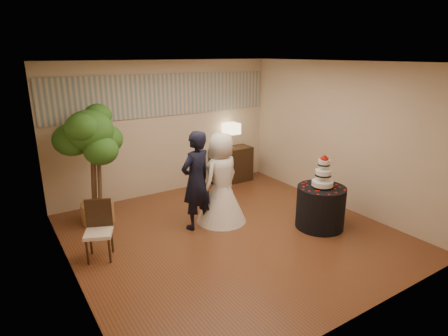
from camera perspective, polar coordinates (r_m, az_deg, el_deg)
floor at (r=6.42m, az=1.20°, el=-10.03°), size 5.00×5.00×0.00m
ceiling at (r=5.71m, az=1.38°, el=15.82°), size 5.00×5.00×0.00m
wall_back at (r=8.05m, az=-8.78°, el=5.98°), size 5.00×0.06×2.80m
wall_front at (r=4.19m, az=20.88°, el=-5.48°), size 5.00×0.06×2.80m
wall_left at (r=5.02m, az=-23.11°, el=-2.06°), size 0.06×5.00×2.80m
wall_right at (r=7.56m, az=17.24°, el=4.69°), size 0.06×5.00×2.80m
mural_border at (r=7.93m, az=-8.95°, el=10.92°), size 4.90×0.02×0.85m
groom at (r=6.36m, az=-4.27°, el=-1.91°), size 0.72×0.57×1.72m
bride at (r=6.60m, az=-0.41°, el=-1.54°), size 1.13×1.13×1.64m
cake_table at (r=6.73m, az=14.48°, el=-5.80°), size 1.08×1.08×0.74m
wedding_cake at (r=6.51m, az=14.91°, el=-0.49°), size 0.37×0.37×0.57m
console at (r=8.79m, az=1.09°, el=0.46°), size 0.98×0.44×0.82m
table_lamp at (r=8.61m, az=1.12°, el=4.92°), size 0.32×0.32×0.58m
ficus_tree at (r=6.85m, az=-19.37°, el=0.38°), size 1.43×1.43×2.14m
side_chair at (r=5.83m, az=-18.60°, el=-9.15°), size 0.54×0.55×0.88m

